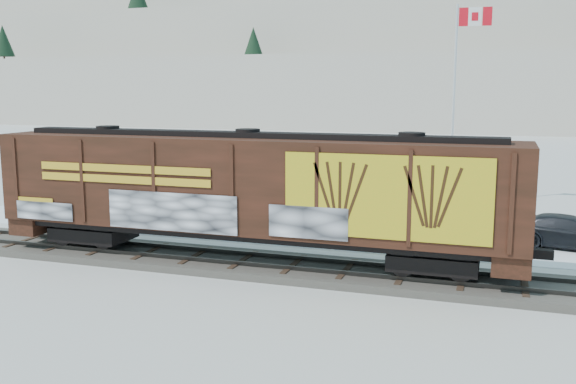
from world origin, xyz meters
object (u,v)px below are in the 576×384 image
(car_silver, at_px, (202,204))
(hopper_railcar, at_px, (248,188))
(car_dark, at_px, (569,232))
(flagpole, at_px, (454,134))
(car_white, at_px, (325,213))

(car_silver, bearing_deg, hopper_railcar, -139.32)
(car_silver, bearing_deg, car_dark, -88.97)
(hopper_railcar, distance_m, car_dark, 13.83)
(flagpole, xyz_separation_m, car_silver, (-12.14, -7.67, -3.41))
(car_silver, distance_m, car_white, 6.95)
(car_white, relative_size, car_dark, 0.99)
(hopper_railcar, distance_m, car_white, 7.64)
(car_silver, height_order, car_dark, car_silver)
(hopper_railcar, xyz_separation_m, flagpole, (6.25, 15.73, 1.10))
(flagpole, distance_m, car_white, 10.53)
(hopper_railcar, relative_size, car_silver, 4.81)
(hopper_railcar, bearing_deg, car_silver, 126.13)
(flagpole, xyz_separation_m, car_dark, (5.46, -8.75, -3.43))
(car_silver, bearing_deg, flagpole, -53.17)
(flagpole, distance_m, car_silver, 14.76)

